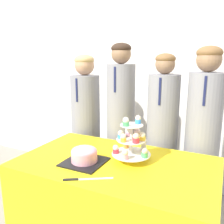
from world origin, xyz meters
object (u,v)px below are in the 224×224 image
round_cake (84,155)px  cupcake_stand (131,141)px  student_1 (121,130)px  student_2 (161,142)px  student_3 (202,144)px  student_0 (86,130)px  cake_knife (80,179)px

round_cake → cupcake_stand: bearing=32.0°
cupcake_stand → student_1: (-0.32, 0.54, -0.11)m
cupcake_stand → student_1: size_ratio=0.21×
round_cake → student_2: 0.80m
student_1 → student_2: student_1 is taller
student_2 → student_3: student_3 is taller
cupcake_stand → student_3: (0.41, 0.54, -0.13)m
cupcake_stand → student_2: size_ratio=0.22×
round_cake → student_3: bearing=45.8°
student_0 → student_1: student_1 is taller
cake_knife → student_3: bearing=26.5°
round_cake → student_3: 0.99m
cake_knife → cupcake_stand: size_ratio=0.82×
cupcake_stand → student_0: size_ratio=0.22×
round_cake → cake_knife: 0.24m
cake_knife → student_1: 0.93m
round_cake → cake_knife: size_ratio=1.03×
cake_knife → student_0: (-0.53, 0.92, -0.02)m
round_cake → student_2: (0.36, 0.71, -0.08)m
student_0 → student_2: 0.79m
student_3 → cake_knife: bearing=-122.5°
round_cake → student_0: (-0.43, 0.71, -0.08)m
student_3 → round_cake: bearing=-134.2°
cupcake_stand → student_2: (0.08, 0.54, -0.17)m
cake_knife → student_3: size_ratio=0.17×
student_2 → student_3: (0.33, 0.00, 0.04)m
cake_knife → student_0: size_ratio=0.18×
cake_knife → cupcake_stand: (0.17, 0.39, 0.14)m
round_cake → cake_knife: bearing=-64.4°
cake_knife → student_2: student_2 is taller
cake_knife → student_3: (0.59, 0.92, 0.01)m
student_0 → student_3: size_ratio=0.96×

